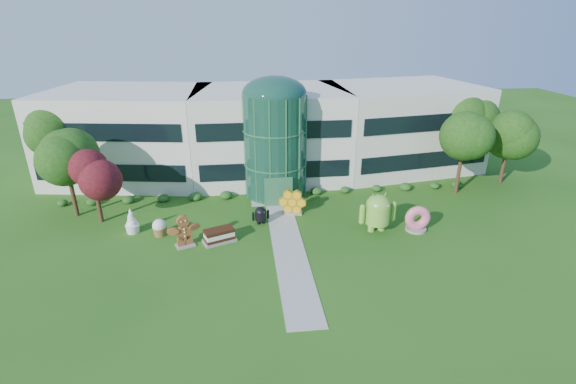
{
  "coord_description": "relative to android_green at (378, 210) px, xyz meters",
  "views": [
    {
      "loc": [
        -3.3,
        -26.32,
        16.4
      ],
      "look_at": [
        0.54,
        6.0,
        2.6
      ],
      "focal_mm": 26.0,
      "sensor_mm": 36.0,
      "label": 1
    }
  ],
  "objects": [
    {
      "name": "cupcake",
      "position": [
        -17.62,
        1.26,
        -1.15
      ],
      "size": [
        1.52,
        1.52,
        1.42
      ],
      "primitive_type": null,
      "rotation": [
        0.0,
        0.0,
        0.35
      ],
      "color": "white",
      "rests_on": "ground"
    },
    {
      "name": "ice_cream_sandwich",
      "position": [
        -12.83,
        -0.37,
        -1.3
      ],
      "size": [
        2.78,
        2.07,
        1.11
      ],
      "primitive_type": null,
      "rotation": [
        0.0,
        0.0,
        0.37
      ],
      "color": "black",
      "rests_on": "ground"
    },
    {
      "name": "tree_red",
      "position": [
        -23.05,
        4.36,
        1.14
      ],
      "size": [
        4.0,
        4.0,
        6.0
      ],
      "primitive_type": null,
      "color": "#3F0C14",
      "rests_on": "ground"
    },
    {
      "name": "donut",
      "position": [
        3.27,
        -0.33,
        -0.75
      ],
      "size": [
        2.19,
        1.14,
        2.22
      ],
      "primitive_type": null,
      "rotation": [
        0.0,
        0.0,
        -0.06
      ],
      "color": "#DF547D",
      "rests_on": "ground"
    },
    {
      "name": "ground",
      "position": [
        -7.55,
        -3.14,
        -1.86
      ],
      "size": [
        140.0,
        140.0,
        0.0
      ],
      "primitive_type": "plane",
      "color": "#215114",
      "rests_on": "ground"
    },
    {
      "name": "atrium",
      "position": [
        -7.55,
        8.86,
        3.04
      ],
      "size": [
        6.0,
        6.0,
        9.8
      ],
      "primitive_type": "cylinder",
      "color": "#194738",
      "rests_on": "ground"
    },
    {
      "name": "android_green",
      "position": [
        0.0,
        0.0,
        0.0
      ],
      "size": [
        3.48,
        2.49,
        3.72
      ],
      "primitive_type": null,
      "rotation": [
        0.0,
        0.0,
        0.1
      ],
      "color": "#72B439",
      "rests_on": "ground"
    },
    {
      "name": "walkway",
      "position": [
        -7.55,
        -1.14,
        -1.84
      ],
      "size": [
        2.4,
        20.0,
        0.04
      ],
      "primitive_type": "cube",
      "color": "#9E9E93",
      "rests_on": "ground"
    },
    {
      "name": "building",
      "position": [
        -7.55,
        14.86,
        2.79
      ],
      "size": [
        46.0,
        15.0,
        9.3
      ],
      "primitive_type": null,
      "color": "beige",
      "rests_on": "ground"
    },
    {
      "name": "android_black",
      "position": [
        -9.42,
        2.36,
        -0.96
      ],
      "size": [
        1.77,
        1.39,
        1.79
      ],
      "primitive_type": null,
      "rotation": [
        0.0,
        0.0,
        0.23
      ],
      "color": "black",
      "rests_on": "ground"
    },
    {
      "name": "honeycomb",
      "position": [
        -6.47,
        4.05,
        -0.84
      ],
      "size": [
        2.74,
        1.53,
        2.04
      ],
      "primitive_type": null,
      "rotation": [
        0.0,
        0.0,
        -0.25
      ],
      "color": "gold",
      "rests_on": "ground"
    },
    {
      "name": "trees_backdrop",
      "position": [
        -7.55,
        9.86,
        2.34
      ],
      "size": [
        52.0,
        8.0,
        8.4
      ],
      "primitive_type": null,
      "color": "#173F0F",
      "rests_on": "ground"
    },
    {
      "name": "gingerbread",
      "position": [
        -15.43,
        -0.69,
        -0.55
      ],
      "size": [
        3.03,
        2.03,
        2.61
      ],
      "primitive_type": null,
      "rotation": [
        0.0,
        0.0,
        0.37
      ],
      "color": "brown",
      "rests_on": "ground"
    },
    {
      "name": "froyo",
      "position": [
        -19.92,
        2.03,
        -0.8
      ],
      "size": [
        1.51,
        1.51,
        2.11
      ],
      "primitive_type": null,
      "rotation": [
        0.0,
        0.0,
        -0.27
      ],
      "color": "white",
      "rests_on": "ground"
    }
  ]
}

